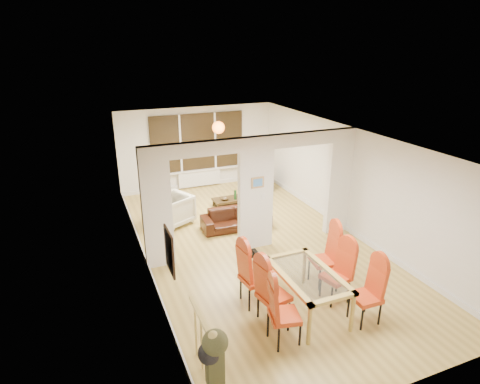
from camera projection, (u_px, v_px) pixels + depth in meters
floor at (255, 246)px, 9.36m from camera, size 5.00×9.00×0.01m
room_walls at (256, 194)px, 8.90m from camera, size 5.00×9.00×2.60m
divider_wall at (256, 194)px, 8.90m from camera, size 5.00×0.18×2.60m
bay_window_blinds at (198, 142)px, 12.68m from camera, size 3.00×0.08×1.80m
radiator at (200, 178)px, 13.06m from camera, size 1.40×0.08×0.50m
pendant_light at (218, 128)px, 11.57m from camera, size 0.36×0.36×0.36m
stair_newel at (203, 341)px, 5.59m from camera, size 0.40×1.20×1.10m
wall_poster at (169, 251)px, 5.84m from camera, size 0.04×0.52×0.67m
pillar_photo at (258, 182)px, 8.71m from camera, size 0.30×0.03×0.25m
dining_table at (306, 292)px, 6.98m from camera, size 0.91×1.61×0.75m
dining_chair_la at (285, 311)px, 6.19m from camera, size 0.54×0.54×1.13m
dining_chair_lb at (274, 292)px, 6.63m from camera, size 0.54×0.54×1.17m
dining_chair_lc at (255, 274)px, 7.12m from camera, size 0.52×0.52×1.18m
dining_chair_ra at (366, 293)px, 6.65m from camera, size 0.45×0.45×1.11m
dining_chair_rb at (336, 273)px, 7.22m from camera, size 0.53×0.53×1.10m
dining_chair_rc at (324, 257)px, 7.71m from camera, size 0.53×0.53×1.16m
sofa at (236, 218)px, 10.20m from camera, size 1.78×0.77×0.51m
armchair at (173, 210)px, 10.38m from camera, size 1.14×1.15×0.79m
person at (163, 195)px, 10.10m from camera, size 0.66×0.47×1.69m
television at (266, 180)px, 13.04m from camera, size 0.88×0.27×0.50m
coffee_table at (231, 202)px, 11.61m from camera, size 1.03×0.55×0.23m
bottle at (235, 194)px, 11.46m from camera, size 0.07×0.07×0.30m
bowl at (225, 199)px, 11.45m from camera, size 0.23×0.23×0.06m
shoes at (252, 253)px, 8.93m from camera, size 0.22×0.24×0.09m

